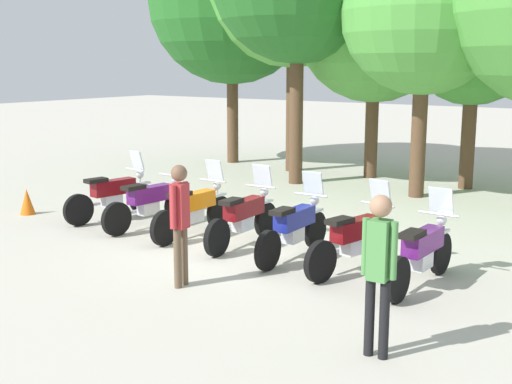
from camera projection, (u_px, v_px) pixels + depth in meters
name	position (u px, v px, depth m)	size (l,w,h in m)	color
ground_plane	(240.00, 247.00, 11.67)	(80.00, 80.00, 0.00)	#BCB7A8
motorcycle_0	(113.00, 194.00, 13.65)	(0.72, 2.17, 1.37)	black
motorcycle_1	(149.00, 203.00, 12.92)	(0.63, 2.19, 0.99)	black
motorcycle_2	(194.00, 209.00, 12.30)	(0.62, 2.19, 1.37)	black
motorcycle_3	(244.00, 217.00, 11.68)	(0.62, 2.19, 1.37)	black
motorcycle_4	(294.00, 227.00, 10.93)	(0.62, 2.19, 1.37)	black
motorcycle_5	(355.00, 238.00, 10.24)	(0.75, 2.17, 1.37)	black
motorcycle_6	(422.00, 252.00, 9.51)	(0.62, 2.19, 1.37)	black
person_0	(379.00, 262.00, 7.11)	(0.40, 0.25, 1.82)	black
person_1	(180.00, 215.00, 9.43)	(0.26, 0.41, 1.77)	brown
tree_0	(232.00, 1.00, 20.62)	(5.19, 5.19, 7.68)	brown
tree_3	(375.00, 23.00, 17.94)	(4.31, 4.31, 6.40)	brown
tree_4	(424.00, 12.00, 15.22)	(3.85, 3.85, 6.27)	brown
tree_5	(474.00, 39.00, 16.38)	(3.30, 3.30, 5.42)	brown
traffic_cone	(27.00, 202.00, 14.13)	(0.32, 0.32, 0.55)	orange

